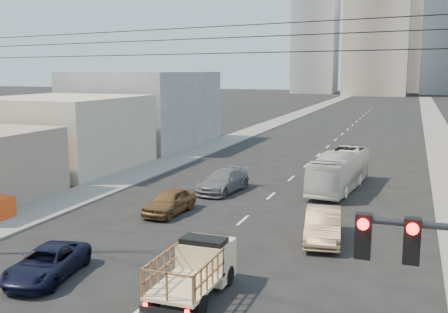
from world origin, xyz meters
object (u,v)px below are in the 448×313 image
Objects in this scene: flatbed_pickup at (195,266)px; sedan_grey at (223,181)px; navy_pickup at (47,263)px; sedan_brown at (169,201)px; sedan_tan at (323,225)px; city_bus at (340,170)px.

flatbed_pickup is 0.87× the size of sedan_grey.
sedan_brown is at bearing 78.30° from navy_pickup.
city_bus is at bearing 85.91° from sedan_tan.
sedan_grey is (-7.31, -3.53, -0.59)m from city_bus.
city_bus is 2.27× the size of sedan_brown.
sedan_brown is 9.31m from sedan_tan.
flatbed_pickup is at bearing -4.00° from navy_pickup.
sedan_grey is at bearing -148.15° from city_bus.
sedan_tan is at bearing 31.83° from navy_pickup.
city_bus is at bearing 53.12° from sedan_brown.
navy_pickup is at bearing -146.73° from sedan_tan.
sedan_tan reaches higher than sedan_brown.
navy_pickup is 0.87× the size of sedan_grey.
navy_pickup is 0.93× the size of sedan_tan.
flatbed_pickup is at bearing -55.70° from sedan_brown.
sedan_brown reaches higher than navy_pickup.
city_bus is 12.82m from sedan_brown.
city_bus is (8.76, 19.97, 0.71)m from navy_pickup.
sedan_grey is (-4.68, 15.87, -0.36)m from flatbed_pickup.
sedan_grey is at bearing 84.28° from sedan_brown.
sedan_grey is (-8.08, 8.10, -0.04)m from sedan_tan.
city_bus is 2.00× the size of sedan_tan.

